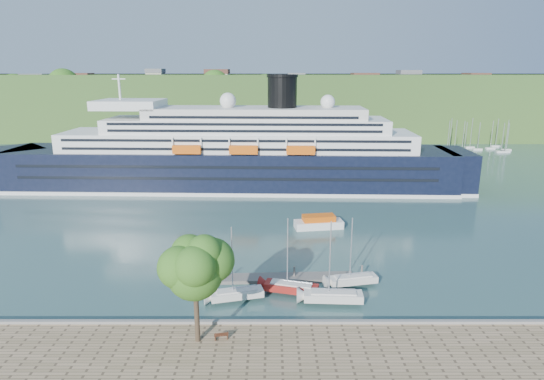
% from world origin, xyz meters
% --- Properties ---
extents(ground, '(400.00, 400.00, 0.00)m').
position_xyz_m(ground, '(0.00, 0.00, 0.00)').
color(ground, '#2A4C4A').
rests_on(ground, ground).
extents(far_hillside, '(400.00, 50.00, 24.00)m').
position_xyz_m(far_hillside, '(0.00, 145.00, 12.00)').
color(far_hillside, '#336126').
rests_on(far_hillside, ground).
extents(quay_coping, '(220.00, 0.50, 0.30)m').
position_xyz_m(quay_coping, '(0.00, -0.20, 1.15)').
color(quay_coping, slate).
rests_on(quay_coping, promenade).
extents(cruise_ship, '(111.81, 19.74, 25.01)m').
position_xyz_m(cruise_ship, '(-8.91, 58.27, 12.50)').
color(cruise_ship, black).
rests_on(cruise_ship, ground).
extents(park_bench, '(1.48, 0.83, 0.89)m').
position_xyz_m(park_bench, '(-4.24, -2.99, 1.45)').
color(park_bench, '#4A2515').
rests_on(park_bench, promenade).
extents(promenade_tree, '(6.99, 6.99, 11.58)m').
position_xyz_m(promenade_tree, '(-6.43, -3.27, 6.79)').
color(promenade_tree, '#2E651A').
rests_on(promenade_tree, promenade).
extents(floating_pontoon, '(19.62, 3.19, 0.43)m').
position_xyz_m(floating_pontoon, '(1.29, 11.76, 0.22)').
color(floating_pontoon, slate).
rests_on(floating_pontoon, ground).
extents(sailboat_white_near, '(6.97, 3.46, 8.67)m').
position_xyz_m(sailboat_white_near, '(-3.44, 6.24, 4.34)').
color(sailboat_white_near, silver).
rests_on(sailboat_white_near, ground).
extents(sailboat_red, '(7.29, 3.70, 9.07)m').
position_xyz_m(sailboat_red, '(2.89, 7.74, 4.53)').
color(sailboat_red, maroon).
rests_on(sailboat_red, ground).
extents(sailboat_white_far, '(6.81, 3.16, 8.49)m').
position_xyz_m(sailboat_white_far, '(10.63, 9.98, 4.24)').
color(sailboat_white_far, silver).
rests_on(sailboat_white_far, ground).
extents(tender_launch, '(8.49, 3.97, 2.26)m').
position_xyz_m(tender_launch, '(8.48, 31.21, 1.13)').
color(tender_launch, '#DF570D').
rests_on(tender_launch, ground).
extents(sailboat_extra, '(7.45, 2.40, 9.51)m').
position_xyz_m(sailboat_extra, '(7.58, 5.51, 4.75)').
color(sailboat_extra, silver).
rests_on(sailboat_extra, ground).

